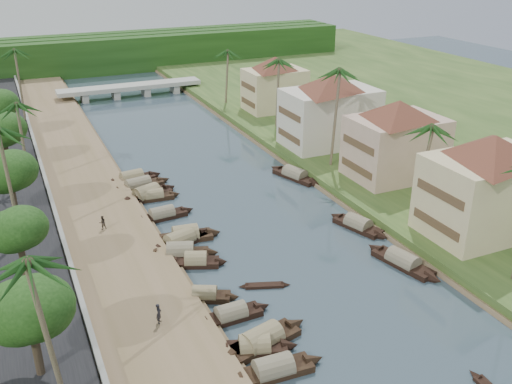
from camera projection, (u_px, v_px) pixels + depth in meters
name	position (u px, v px, depth m)	size (l,w,h in m)	color
ground	(307.00, 272.00, 53.29)	(220.00, 220.00, 0.00)	#354650
left_bank	(95.00, 214.00, 63.77)	(10.00, 180.00, 0.80)	brown
right_bank	(359.00, 165.00, 76.88)	(16.00, 180.00, 1.20)	#2A441B
road	(14.00, 225.00, 60.44)	(8.00, 180.00, 1.40)	black
retaining_wall	(55.00, 213.00, 61.80)	(0.40, 180.00, 1.10)	slate
treeline	(103.00, 53.00, 135.04)	(120.00, 14.00, 8.00)	#15340E
bridge	(130.00, 88.00, 112.62)	(28.00, 4.00, 2.40)	#A2A297
building_near	(488.00, 184.00, 56.21)	(14.85, 14.85, 10.20)	beige
building_mid	(396.00, 138.00, 70.02)	(14.11, 14.11, 9.70)	#C9A48E
building_far	(330.00, 109.00, 81.22)	(15.59, 15.59, 10.20)	beige
building_distant	(275.00, 83.00, 98.47)	(12.62, 12.62, 9.20)	beige
sampan_0	(273.00, 370.00, 40.47)	(8.18, 2.09, 2.15)	black
sampan_1	(255.00, 347.00, 42.76)	(6.96, 3.62, 2.06)	black
sampan_2	(262.00, 341.00, 43.41)	(9.14, 3.99, 2.35)	black
sampan_3	(231.00, 315.00, 46.45)	(7.25, 1.83, 1.98)	black
sampan_4	(205.00, 295.00, 49.01)	(6.09, 3.91, 1.81)	black
sampan_5	(196.00, 261.00, 54.22)	(6.25, 3.76, 2.00)	black
sampan_6	(180.00, 253.00, 55.66)	(7.81, 4.31, 2.29)	black
sampan_7	(180.00, 241.00, 57.89)	(8.43, 4.14, 2.21)	black
sampan_8	(186.00, 236.00, 58.87)	(7.84, 2.79, 2.36)	black
sampan_9	(162.00, 215.00, 63.37)	(7.82, 2.14, 1.99)	black
sampan_10	(154.00, 197.00, 67.99)	(6.60, 1.94, 1.85)	black
sampan_11	(147.00, 195.00, 68.36)	(8.73, 4.79, 2.44)	black
sampan_12	(138.00, 186.00, 71.03)	(8.98, 3.14, 2.11)	black
sampan_13	(132.00, 179.00, 73.05)	(8.29, 2.71, 2.23)	black
sampan_14	(403.00, 262.00, 54.12)	(3.64, 9.04, 2.16)	black
sampan_15	(358.00, 225.00, 61.13)	(3.97, 8.02, 2.13)	black
sampan_16	(295.00, 175.00, 74.11)	(4.49, 9.21, 2.23)	black
canoe_1	(264.00, 286.00, 50.93)	(4.72, 2.33, 0.77)	black
canoe_2	(138.00, 193.00, 69.62)	(5.50, 0.98, 0.80)	black
palm_1	(426.00, 130.00, 58.81)	(3.20, 3.20, 11.07)	#70634A
palm_2	(337.00, 73.00, 70.66)	(3.20, 3.20, 14.07)	#70634A
palm_3	(278.00, 62.00, 87.23)	(3.20, 3.20, 12.00)	#70634A
palm_4	(38.00, 263.00, 32.22)	(3.20, 3.20, 12.05)	#70634A
palm_5	(0.00, 133.00, 51.76)	(3.20, 3.20, 12.84)	#70634A
palm_6	(16.00, 106.00, 66.40)	(3.20, 3.20, 11.13)	#70634A
palm_7	(225.00, 52.00, 100.91)	(3.20, 3.20, 10.84)	#70634A
palm_8	(14.00, 52.00, 89.24)	(3.20, 3.20, 12.89)	#70634A
tree_1	(29.00, 310.00, 36.72)	(5.08, 5.08, 7.31)	#433626
tree_2	(17.00, 230.00, 47.72)	(4.42, 4.42, 6.66)	#433626
tree_3	(9.00, 172.00, 59.83)	(5.19, 5.19, 6.91)	#433626
tree_4	(3.00, 130.00, 72.81)	(5.22, 5.22, 6.98)	#433626
tree_6	(346.00, 98.00, 85.99)	(4.10, 4.10, 7.25)	#433626
person_near	(159.00, 313.00, 44.56)	(0.62, 0.41, 1.71)	#232229
person_far	(102.00, 222.00, 59.20)	(0.73, 0.57, 1.50)	#362D25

